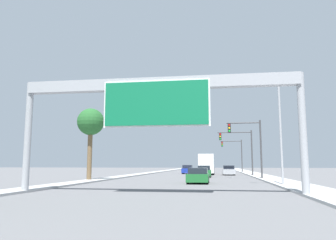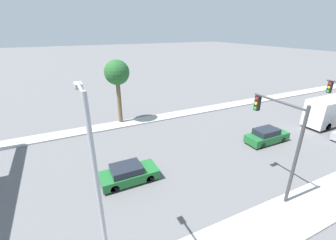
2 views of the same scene
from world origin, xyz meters
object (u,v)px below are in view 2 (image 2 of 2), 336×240
object	(u,v)px
car_far_right	(129,174)
truck_box_primary	(332,111)
car_mid_right	(320,106)
car_far_left	(267,136)
street_lamp_right	(97,187)
palm_tree_background	(117,74)
traffic_light_near_intersection	(283,135)

from	to	relation	value
car_far_right	truck_box_primary	distance (m)	24.82
car_far_right	car_mid_right	xyz separation A→B (m)	(-3.50, 28.45, 0.06)
car_far_left	car_mid_right	distance (m)	14.54
street_lamp_right	car_far_left	bearing A→B (deg)	110.97
truck_box_primary	street_lamp_right	bearing A→B (deg)	-76.59
car_far_left	car_mid_right	xyz separation A→B (m)	(-3.50, 14.11, 0.01)
car_far_left	truck_box_primary	xyz separation A→B (m)	(-0.00, 10.47, 0.97)
palm_tree_background	car_far_left	bearing A→B (deg)	46.31
truck_box_primary	traffic_light_near_intersection	xyz separation A→B (m)	(5.59, -16.15, 2.84)
traffic_light_near_intersection	street_lamp_right	bearing A→B (deg)	-85.01
car_mid_right	street_lamp_right	bearing A→B (deg)	-72.13
car_far_right	traffic_light_near_intersection	distance (m)	11.00
car_mid_right	traffic_light_near_intersection	size ratio (longest dim) A/B	0.63
car_mid_right	palm_tree_background	world-z (taller)	palm_tree_background
traffic_light_near_intersection	street_lamp_right	world-z (taller)	street_lamp_right
truck_box_primary	street_lamp_right	xyz separation A→B (m)	(6.60, -27.68, 3.57)
palm_tree_background	traffic_light_near_intersection	bearing A→B (deg)	20.19
car_far_right	car_far_left	xyz separation A→B (m)	(0.00, 14.33, 0.05)
truck_box_primary	palm_tree_background	world-z (taller)	palm_tree_background
car_far_left	street_lamp_right	world-z (taller)	street_lamp_right
car_far_right	car_far_left	distance (m)	14.33
traffic_light_near_intersection	truck_box_primary	bearing A→B (deg)	109.10
car_far_left	truck_box_primary	world-z (taller)	truck_box_primary
car_mid_right	traffic_light_near_intersection	distance (m)	22.11
car_mid_right	palm_tree_background	bearing A→B (deg)	-106.86
car_far_right	street_lamp_right	size ratio (longest dim) A/B	0.47
car_far_right	car_far_left	size ratio (longest dim) A/B	0.95
car_far_right	street_lamp_right	bearing A→B (deg)	-23.55
truck_box_primary	street_lamp_right	distance (m)	28.68
car_far_left	traffic_light_near_intersection	distance (m)	8.83
car_far_left	palm_tree_background	distance (m)	17.31
traffic_light_near_intersection	palm_tree_background	world-z (taller)	palm_tree_background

